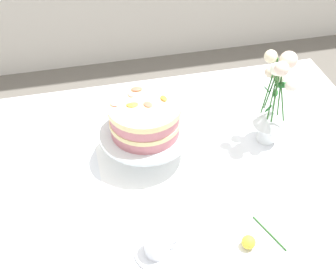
{
  "coord_description": "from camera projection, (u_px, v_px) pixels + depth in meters",
  "views": [
    {
      "loc": [
        -0.27,
        -0.98,
        1.76
      ],
      "look_at": [
        -0.04,
        0.02,
        0.86
      ],
      "focal_mm": 47.67,
      "sensor_mm": 36.0,
      "label": 1
    }
  ],
  "objects": [
    {
      "name": "dining_table",
      "position": [
        183.0,
        188.0,
        1.48
      ],
      "size": [
        1.4,
        1.0,
        0.74
      ],
      "color": "white",
      "rests_on": "ground"
    },
    {
      "name": "linen_napkin",
      "position": [
        146.0,
        154.0,
        1.47
      ],
      "size": [
        0.32,
        0.32,
        0.0
      ],
      "primitive_type": "cube",
      "rotation": [
        0.0,
        0.0,
        0.01
      ],
      "color": "white",
      "rests_on": "dining_table"
    },
    {
      "name": "cake_stand",
      "position": [
        146.0,
        135.0,
        1.41
      ],
      "size": [
        0.29,
        0.29,
        0.1
      ],
      "color": "silver",
      "rests_on": "linen_napkin"
    },
    {
      "name": "layer_cake",
      "position": [
        145.0,
        118.0,
        1.37
      ],
      "size": [
        0.23,
        0.23,
        0.11
      ],
      "color": "#CC7A84",
      "rests_on": "cake_stand"
    },
    {
      "name": "flower_vase",
      "position": [
        273.0,
        103.0,
        1.42
      ],
      "size": [
        0.11,
        0.11,
        0.34
      ],
      "color": "silver",
      "rests_on": "dining_table"
    },
    {
      "name": "teacup",
      "position": [
        157.0,
        247.0,
        1.17
      ],
      "size": [
        0.12,
        0.12,
        0.06
      ],
      "color": "white",
      "rests_on": "dining_table"
    },
    {
      "name": "fallen_rose",
      "position": [
        250.0,
        242.0,
        1.19
      ],
      "size": [
        0.12,
        0.13,
        0.04
      ],
      "color": "#2D6028",
      "rests_on": "dining_table"
    }
  ]
}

